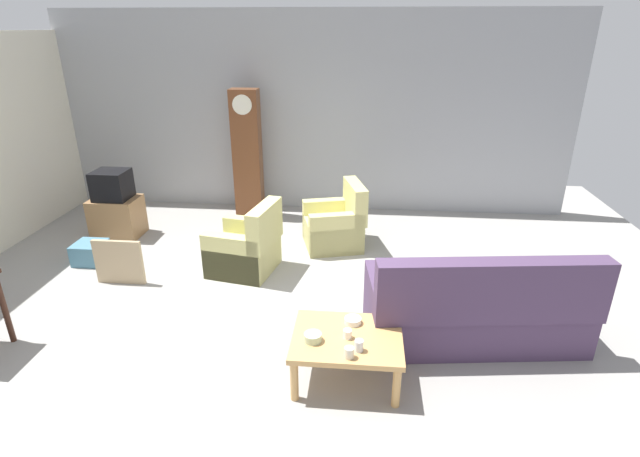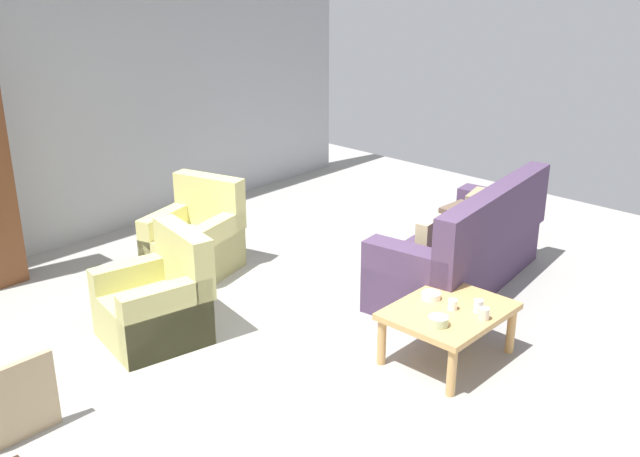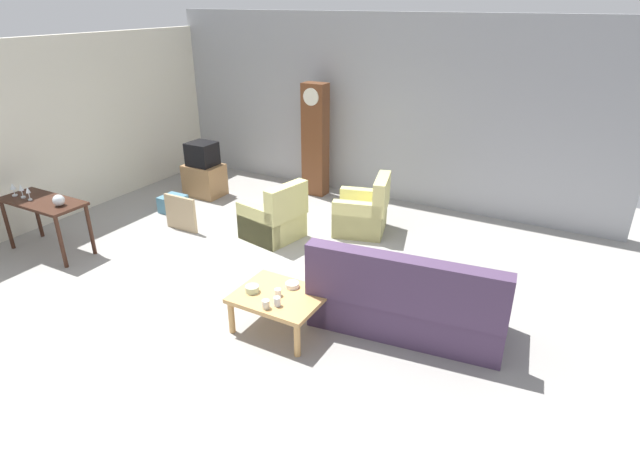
{
  "view_description": "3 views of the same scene",
  "coord_description": "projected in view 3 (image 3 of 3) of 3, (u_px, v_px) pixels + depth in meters",
  "views": [
    {
      "loc": [
        0.88,
        -4.39,
        2.93
      ],
      "look_at": [
        0.43,
        0.41,
        0.91
      ],
      "focal_mm": 27.06,
      "sensor_mm": 36.0,
      "label": 1
    },
    {
      "loc": [
        -3.7,
        -3.69,
        3.09
      ],
      "look_at": [
        0.57,
        0.3,
        0.86
      ],
      "focal_mm": 41.81,
      "sensor_mm": 36.0,
      "label": 2
    },
    {
      "loc": [
        3.49,
        -4.83,
        3.4
      ],
      "look_at": [
        0.72,
        0.17,
        0.8
      ],
      "focal_mm": 28.55,
      "sensor_mm": 36.0,
      "label": 3
    }
  ],
  "objects": [
    {
      "name": "ground_plane",
      "position": [
        267.0,
        277.0,
        6.79
      ],
      "size": [
        10.4,
        10.4,
        0.0
      ],
      "primitive_type": "plane",
      "color": "#999691"
    },
    {
      "name": "bowl_shallow_green",
      "position": [
        252.0,
        289.0,
        5.6
      ],
      "size": [
        0.15,
        0.15,
        0.07
      ],
      "primitive_type": "cylinder",
      "color": "#B2C69E",
      "rests_on": "coffee_table_wood"
    },
    {
      "name": "wine_glass_short",
      "position": [
        28.0,
        191.0,
        7.1
      ],
      "size": [
        0.06,
        0.06,
        0.2
      ],
      "color": "silver",
      "rests_on": "console_table_dark"
    },
    {
      "name": "couch_floral",
      "position": [
        407.0,
        302.0,
        5.58
      ],
      "size": [
        2.19,
        1.13,
        1.04
      ],
      "color": "#4C3856",
      "rests_on": "ground_plane"
    },
    {
      "name": "cup_cream_tall",
      "position": [
        266.0,
        304.0,
        5.3
      ],
      "size": [
        0.08,
        0.08,
        0.09
      ],
      "primitive_type": "cylinder",
      "color": "beige",
      "rests_on": "coffee_table_wood"
    },
    {
      "name": "storage_box_blue",
      "position": [
        173.0,
        204.0,
        8.82
      ],
      "size": [
        0.38,
        0.38,
        0.28
      ],
      "primitive_type": "cube",
      "color": "teal",
      "rests_on": "ground_plane"
    },
    {
      "name": "wine_glass_mid",
      "position": [
        21.0,
        189.0,
        7.19
      ],
      "size": [
        0.07,
        0.07,
        0.2
      ],
      "color": "silver",
      "rests_on": "console_table_dark"
    },
    {
      "name": "grandfather_clock",
      "position": [
        315.0,
        140.0,
        9.27
      ],
      "size": [
        0.44,
        0.3,
        2.05
      ],
      "color": "brown",
      "rests_on": "ground_plane"
    },
    {
      "name": "garage_door_wall",
      "position": [
        379.0,
        109.0,
        8.99
      ],
      "size": [
        8.4,
        0.16,
        3.2
      ],
      "primitive_type": "cube",
      "color": "#9EA0A5",
      "rests_on": "ground_plane"
    },
    {
      "name": "armchair_olive_far",
      "position": [
        363.0,
        213.0,
        8.0
      ],
      "size": [
        0.96,
        0.94,
        0.92
      ],
      "color": "#D5CE7E",
      "rests_on": "ground_plane"
    },
    {
      "name": "cup_white_porcelain",
      "position": [
        278.0,
        292.0,
        5.53
      ],
      "size": [
        0.07,
        0.07,
        0.08
      ],
      "primitive_type": "cylinder",
      "color": "white",
      "rests_on": "coffee_table_wood"
    },
    {
      "name": "framed_picture_leaning",
      "position": [
        181.0,
        213.0,
        8.06
      ],
      "size": [
        0.6,
        0.05,
        0.57
      ],
      "primitive_type": "cube",
      "color": "tan",
      "rests_on": "ground_plane"
    },
    {
      "name": "armchair_olive_near",
      "position": [
        274.0,
        220.0,
        7.78
      ],
      "size": [
        0.92,
        0.9,
        0.92
      ],
      "color": "#CCC67A",
      "rests_on": "ground_plane"
    },
    {
      "name": "glass_dome_cloche",
      "position": [
        59.0,
        200.0,
        6.94
      ],
      "size": [
        0.16,
        0.16,
        0.16
      ],
      "primitive_type": "sphere",
      "color": "silver",
      "rests_on": "console_table_dark"
    },
    {
      "name": "pegboard_wall_left",
      "position": [
        66.0,
        128.0,
        8.37
      ],
      "size": [
        0.12,
        6.4,
        2.88
      ],
      "primitive_type": "cube",
      "color": "silver",
      "rests_on": "ground_plane"
    },
    {
      "name": "tv_crt",
      "position": [
        202.0,
        154.0,
        9.29
      ],
      "size": [
        0.48,
        0.44,
        0.42
      ],
      "primitive_type": "cube",
      "color": "black",
      "rests_on": "tv_stand_cabinet"
    },
    {
      "name": "tv_stand_cabinet",
      "position": [
        205.0,
        180.0,
        9.5
      ],
      "size": [
        0.68,
        0.52,
        0.59
      ],
      "primitive_type": "cube",
      "color": "#997047",
      "rests_on": "ground_plane"
    },
    {
      "name": "coffee_table_wood",
      "position": [
        279.0,
        299.0,
        5.59
      ],
      "size": [
        0.96,
        0.76,
        0.44
      ],
      "color": "tan",
      "rests_on": "ground_plane"
    },
    {
      "name": "console_table_dark",
      "position": [
        44.0,
        208.0,
        7.21
      ],
      "size": [
        1.3,
        0.56,
        0.8
      ],
      "color": "#381E14",
      "rests_on": "ground_plane"
    },
    {
      "name": "wine_glass_tall",
      "position": [
        13.0,
        188.0,
        7.26
      ],
      "size": [
        0.08,
        0.08,
        0.19
      ],
      "color": "silver",
      "rests_on": "console_table_dark"
    },
    {
      "name": "cup_blue_rimmed",
      "position": [
        277.0,
        301.0,
        5.34
      ],
      "size": [
        0.07,
        0.07,
        0.1
      ],
      "primitive_type": "cylinder",
      "color": "silver",
      "rests_on": "coffee_table_wood"
    },
    {
      "name": "bowl_white_stacked",
      "position": [
        292.0,
        285.0,
        5.7
      ],
      "size": [
        0.15,
        0.15,
        0.05
      ],
      "primitive_type": "cylinder",
      "color": "white",
      "rests_on": "coffee_table_wood"
    }
  ]
}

